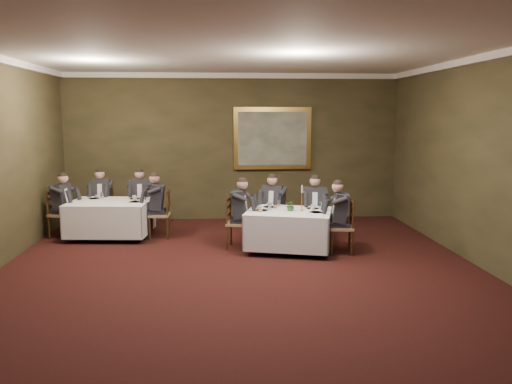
{
  "coord_description": "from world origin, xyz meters",
  "views": [
    {
      "loc": [
        -0.32,
        -7.07,
        2.52
      ],
      "look_at": [
        0.32,
        1.79,
        1.15
      ],
      "focal_mm": 35.0,
      "sensor_mm": 36.0,
      "label": 1
    }
  ],
  "objects": [
    {
      "name": "front_wall",
      "position": [
        0.0,
        -5.0,
        1.75
      ],
      "size": [
        8.0,
        0.1,
        3.5
      ],
      "primitive_type": "cube",
      "color": "#2E2C17",
      "rests_on": "ground"
    },
    {
      "name": "crown_molding",
      "position": [
        0.0,
        0.0,
        3.44
      ],
      "size": [
        8.0,
        10.0,
        0.12
      ],
      "color": "white",
      "rests_on": "back_wall"
    },
    {
      "name": "chair_main_backright",
      "position": [
        1.55,
        2.62,
        0.28
      ],
      "size": [
        0.5,
        0.48,
        1.0
      ],
      "rotation": [
        0.0,
        0.0,
        3.0
      ],
      "color": "olive",
      "rests_on": "ground"
    },
    {
      "name": "ground",
      "position": [
        0.0,
        0.0,
        0.0
      ],
      "size": [
        10.0,
        10.0,
        0.0
      ],
      "primitive_type": "plane",
      "color": "black",
      "rests_on": "ground"
    },
    {
      "name": "chair_main_endright",
      "position": [
        1.89,
        1.71,
        0.28
      ],
      "size": [
        0.48,
        0.49,
        1.0
      ],
      "rotation": [
        0.0,
        0.0,
        1.44
      ],
      "color": "olive",
      "rests_on": "ground"
    },
    {
      "name": "diner_main_backright",
      "position": [
        1.55,
        2.61,
        0.51
      ],
      "size": [
        0.46,
        0.53,
        1.35
      ],
      "rotation": [
        0.0,
        0.0,
        3.0
      ],
      "color": "black",
      "rests_on": "chair_main_backright"
    },
    {
      "name": "place_setting_table_second",
      "position": [
        -2.95,
        3.66,
        0.8
      ],
      "size": [
        0.33,
        0.31,
        0.14
      ],
      "color": "white",
      "rests_on": "table_second"
    },
    {
      "name": "diner_main_backleft",
      "position": [
        0.75,
        2.82,
        0.51
      ],
      "size": [
        0.57,
        0.61,
        1.35
      ],
      "rotation": [
        0.0,
        0.0,
        2.67
      ],
      "color": "black",
      "rests_on": "chair_main_backleft"
    },
    {
      "name": "diner_main_endright",
      "position": [
        1.88,
        1.71,
        0.51
      ],
      "size": [
        0.53,
        0.46,
        1.35
      ],
      "rotation": [
        0.0,
        0.0,
        1.44
      ],
      "color": "black",
      "rests_on": "chair_main_endright"
    },
    {
      "name": "place_setting_table_main",
      "position": [
        0.68,
        2.41,
        0.8
      ],
      "size": [
        0.33,
        0.31,
        0.14
      ],
      "color": "white",
      "rests_on": "table_main"
    },
    {
      "name": "back_wall",
      "position": [
        0.0,
        5.0,
        1.75
      ],
      "size": [
        8.0,
        0.1,
        3.5
      ],
      "primitive_type": "cube",
      "color": "#2E2C17",
      "rests_on": "ground"
    },
    {
      "name": "centerpiece",
      "position": [
        0.98,
        1.95,
        0.88
      ],
      "size": [
        0.26,
        0.24,
        0.24
      ],
      "primitive_type": "imported",
      "rotation": [
        0.0,
        0.0,
        -0.33
      ],
      "color": "#2D5926",
      "rests_on": "table_main"
    },
    {
      "name": "chair_main_backleft",
      "position": [
        0.76,
        2.83,
        0.28
      ],
      "size": [
        0.58,
        0.57,
        1.0
      ],
      "rotation": [
        0.0,
        0.0,
        2.67
      ],
      "color": "olive",
      "rests_on": "ground"
    },
    {
      "name": "diner_sec_endright",
      "position": [
        -1.59,
        3.16,
        0.51
      ],
      "size": [
        0.48,
        0.42,
        1.35
      ],
      "rotation": [
        0.0,
        0.0,
        1.57
      ],
      "color": "black",
      "rests_on": "chair_sec_endright"
    },
    {
      "name": "candlestick",
      "position": [
        1.18,
        1.94,
        0.95
      ],
      "size": [
        0.07,
        0.07,
        0.49
      ],
      "color": "#B78537",
      "rests_on": "table_main"
    },
    {
      "name": "right_wall",
      "position": [
        4.0,
        0.0,
        1.75
      ],
      "size": [
        0.1,
        10.0,
        3.5
      ],
      "primitive_type": "cube",
      "color": "#2E2C17",
      "rests_on": "ground"
    },
    {
      "name": "chair_sec_endright",
      "position": [
        -1.57,
        3.16,
        0.28
      ],
      "size": [
        0.42,
        0.44,
        1.0
      ],
      "rotation": [
        0.0,
        0.0,
        1.57
      ],
      "color": "olive",
      "rests_on": "ground"
    },
    {
      "name": "chair_main_endleft",
      "position": [
        0.0,
        2.22,
        0.28
      ],
      "size": [
        0.5,
        0.52,
        1.0
      ],
      "rotation": [
        0.0,
        0.0,
        -1.78
      ],
      "color": "olive",
      "rests_on": "ground"
    },
    {
      "name": "diner_sec_backright",
      "position": [
        -2.09,
        4.04,
        0.51
      ],
      "size": [
        0.43,
        0.49,
        1.35
      ],
      "rotation": [
        0.0,
        0.0,
        3.16
      ],
      "color": "black",
      "rests_on": "chair_sec_backright"
    },
    {
      "name": "diner_sec_endleft",
      "position": [
        -3.61,
        3.35,
        0.51
      ],
      "size": [
        0.57,
        0.51,
        1.35
      ],
      "rotation": [
        0.0,
        0.0,
        -1.83
      ],
      "color": "black",
      "rests_on": "chair_sec_endleft"
    },
    {
      "name": "table_second",
      "position": [
        -2.6,
        3.25,
        0.45
      ],
      "size": [
        1.74,
        1.39,
        0.67
      ],
      "rotation": [
        0.0,
        0.0,
        -0.09
      ],
      "color": "black",
      "rests_on": "ground"
    },
    {
      "name": "chair_sec_backright",
      "position": [
        -2.09,
        4.05,
        0.28
      ],
      "size": [
        0.45,
        0.43,
        1.0
      ],
      "rotation": [
        0.0,
        0.0,
        3.16
      ],
      "color": "olive",
      "rests_on": "ground"
    },
    {
      "name": "chair_sec_endleft",
      "position": [
        -3.63,
        3.35,
        0.28
      ],
      "size": [
        0.52,
        0.53,
        1.0
      ],
      "rotation": [
        0.0,
        0.0,
        -1.83
      ],
      "color": "olive",
      "rests_on": "ground"
    },
    {
      "name": "painting",
      "position": [
        0.95,
        4.94,
        1.96
      ],
      "size": [
        1.87,
        0.09,
        1.49
      ],
      "color": "#B99543",
      "rests_on": "back_wall"
    },
    {
      "name": "diner_sec_backleft",
      "position": [
        -2.96,
        4.11,
        0.51
      ],
      "size": [
        0.43,
        0.49,
        1.35
      ],
      "rotation": [
        0.0,
        0.0,
        3.1
      ],
      "color": "black",
      "rests_on": "chair_sec_backleft"
    },
    {
      "name": "ceiling",
      "position": [
        0.0,
        0.0,
        3.5
      ],
      "size": [
        8.0,
        10.0,
        0.1
      ],
      "primitive_type": "cube",
      "color": "silver",
      "rests_on": "back_wall"
    },
    {
      "name": "chair_sec_backleft",
      "position": [
        -2.96,
        4.13,
        0.28
      ],
      "size": [
        0.46,
        0.44,
        1.0
      ],
      "rotation": [
        0.0,
        0.0,
        3.1
      ],
      "color": "olive",
      "rests_on": "ground"
    },
    {
      "name": "diner_main_endleft",
      "position": [
        0.02,
        2.21,
        0.51
      ],
      "size": [
        0.55,
        0.49,
        1.35
      ],
      "rotation": [
        0.0,
        0.0,
        -1.78
      ],
      "color": "black",
      "rests_on": "chair_main_endleft"
    },
    {
      "name": "table_main",
      "position": [
        0.95,
        1.96,
        0.45
      ],
      "size": [
        1.81,
        1.55,
        0.67
      ],
      "rotation": [
        0.0,
        0.0,
        -0.26
      ],
      "color": "black",
      "rests_on": "ground"
    }
  ]
}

